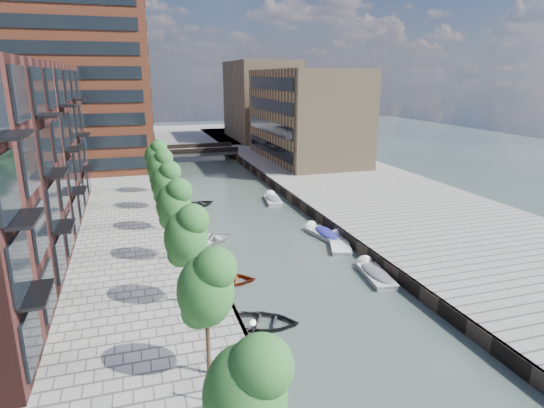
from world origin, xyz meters
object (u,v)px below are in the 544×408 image
tree_1 (206,286)px  tree_5 (160,167)px  tree_3 (174,203)px  sloop_2 (227,282)px  tree_2 (186,234)px  sloop_1 (262,325)px  motorboat_3 (323,234)px  motorboat_1 (374,274)px  tree_4 (166,182)px  bridge (198,151)px  sloop_4 (197,206)px  car (274,154)px  tree_0 (245,390)px  sloop_3 (209,243)px  tree_6 (155,155)px  motorboat_4 (272,200)px  motorboat_2 (339,244)px

tree_1 → tree_5: bearing=90.0°
tree_3 → sloop_2: tree_3 is taller
tree_2 → tree_3: 7.00m
tree_1 → sloop_1: bearing=50.9°
motorboat_3 → sloop_2: bearing=-146.3°
sloop_1 → motorboat_1: 10.44m
tree_3 → motorboat_1: tree_3 is taller
tree_4 → sloop_1: bearing=-76.5°
tree_1 → bridge: bearing=82.1°
sloop_4 → tree_3: bearing=147.5°
sloop_4 → car: 26.84m
tree_0 → bridge: bearing=82.9°
sloop_1 → motorboat_3: 16.29m
tree_3 → sloop_3: bearing=58.4°
tree_5 → tree_6: bearing=90.0°
tree_6 → motorboat_4: tree_6 is taller
motorboat_4 → tree_4: bearing=-142.7°
tree_5 → sloop_1: tree_5 is taller
sloop_2 → sloop_3: sloop_3 is taller
tree_0 → sloop_4: tree_0 is taller
tree_0 → sloop_1: (3.90, 11.79, -5.31)m
tree_6 → sloop_1: 30.92m
bridge → tree_5: bearing=-104.4°
tree_1 → tree_3: (0.00, 14.00, 0.00)m
motorboat_3 → tree_1: bearing=-126.9°
motorboat_3 → tree_3: bearing=-163.6°
motorboat_2 → tree_5: bearing=137.6°
sloop_3 → motorboat_3: (10.24, -1.32, 0.19)m
motorboat_1 → motorboat_4: motorboat_4 is taller
tree_2 → tree_4: same height
motorboat_4 → tree_6: bearing=160.7°
tree_5 → sloop_3: size_ratio=1.16×
tree_3 → motorboat_4: (12.58, 16.59, -5.12)m
tree_5 → tree_3: bearing=-90.0°
tree_5 → motorboat_2: 19.45m
tree_2 → motorboat_2: bearing=31.2°
tree_2 → motorboat_1: 14.57m
sloop_1 → car: size_ratio=1.02×
sloop_2 → motorboat_1: bearing=-84.5°
motorboat_2 → tree_1: bearing=-132.0°
tree_4 → car: bearing=57.9°
sloop_3 → sloop_4: 11.78m
tree_1 → motorboat_2: tree_1 is taller
tree_4 → motorboat_3: 14.74m
tree_4 → sloop_1: (3.90, -16.21, -5.31)m
motorboat_1 → motorboat_3: bearing=90.2°
motorboat_1 → motorboat_4: size_ratio=0.98×
tree_2 → motorboat_1: bearing=7.8°
tree_0 → sloop_4: 38.61m
motorboat_2 → tree_3: bearing=-174.3°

